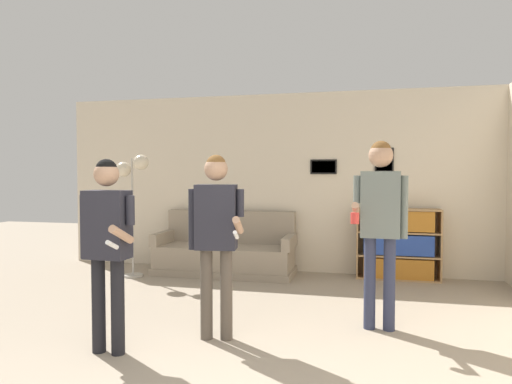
{
  "coord_description": "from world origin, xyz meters",
  "views": [
    {
      "loc": [
        0.81,
        -2.07,
        1.48
      ],
      "look_at": [
        -0.24,
        2.39,
        1.3
      ],
      "focal_mm": 32.0,
      "sensor_mm": 36.0,
      "label": 1
    }
  ],
  "objects_px": {
    "floor_lamp": "(132,179)",
    "person_player_foreground_center": "(216,227)",
    "bookshelf": "(398,244)",
    "drinking_cup": "(391,205)",
    "person_watcher_holding_cup": "(380,212)",
    "couch": "(225,253)",
    "person_player_foreground_left": "(107,235)"
  },
  "relations": [
    {
      "from": "floor_lamp",
      "to": "person_player_foreground_left",
      "type": "distance_m",
      "value": 2.91
    },
    {
      "from": "drinking_cup",
      "to": "couch",
      "type": "bearing_deg",
      "value": -175.34
    },
    {
      "from": "floor_lamp",
      "to": "bookshelf",
      "type": "bearing_deg",
      "value": 10.79
    },
    {
      "from": "floor_lamp",
      "to": "person_watcher_holding_cup",
      "type": "xyz_separation_m",
      "value": [
        3.39,
        -1.51,
        -0.29
      ]
    },
    {
      "from": "floor_lamp",
      "to": "couch",
      "type": "bearing_deg",
      "value": 22.59
    },
    {
      "from": "drinking_cup",
      "to": "person_watcher_holding_cup",
      "type": "bearing_deg",
      "value": -95.8
    },
    {
      "from": "couch",
      "to": "person_watcher_holding_cup",
      "type": "xyz_separation_m",
      "value": [
        2.15,
        -2.03,
        0.82
      ]
    },
    {
      "from": "floor_lamp",
      "to": "drinking_cup",
      "type": "relative_size",
      "value": 17.97
    },
    {
      "from": "couch",
      "to": "person_player_foreground_left",
      "type": "distance_m",
      "value": 3.21
    },
    {
      "from": "bookshelf",
      "to": "person_player_foreground_left",
      "type": "bearing_deg",
      "value": -127.16
    },
    {
      "from": "person_watcher_holding_cup",
      "to": "floor_lamp",
      "type": "bearing_deg",
      "value": 155.92
    },
    {
      "from": "floor_lamp",
      "to": "drinking_cup",
      "type": "bearing_deg",
      "value": 11.09
    },
    {
      "from": "person_player_foreground_left",
      "to": "person_player_foreground_center",
      "type": "distance_m",
      "value": 0.92
    },
    {
      "from": "floor_lamp",
      "to": "person_player_foreground_center",
      "type": "bearing_deg",
      "value": -47.16
    },
    {
      "from": "bookshelf",
      "to": "couch",
      "type": "bearing_deg",
      "value": -175.53
    },
    {
      "from": "bookshelf",
      "to": "person_player_foreground_center",
      "type": "height_order",
      "value": "person_player_foreground_center"
    },
    {
      "from": "drinking_cup",
      "to": "bookshelf",
      "type": "bearing_deg",
      "value": -0.16
    },
    {
      "from": "bookshelf",
      "to": "floor_lamp",
      "type": "bearing_deg",
      "value": -169.21
    },
    {
      "from": "floor_lamp",
      "to": "person_watcher_holding_cup",
      "type": "relative_size",
      "value": 0.98
    },
    {
      "from": "floor_lamp",
      "to": "person_player_foreground_left",
      "type": "xyz_separation_m",
      "value": [
        1.19,
        -2.62,
        -0.43
      ]
    },
    {
      "from": "bookshelf",
      "to": "drinking_cup",
      "type": "relative_size",
      "value": 11.65
    },
    {
      "from": "person_player_foreground_center",
      "to": "drinking_cup",
      "type": "distance_m",
      "value": 3.27
    },
    {
      "from": "floor_lamp",
      "to": "person_player_foreground_center",
      "type": "relative_size",
      "value": 1.06
    },
    {
      "from": "bookshelf",
      "to": "person_player_foreground_center",
      "type": "bearing_deg",
      "value": -121.87
    },
    {
      "from": "bookshelf",
      "to": "drinking_cup",
      "type": "xyz_separation_m",
      "value": [
        -0.1,
        0.0,
        0.55
      ]
    },
    {
      "from": "drinking_cup",
      "to": "person_player_foreground_left",
      "type": "bearing_deg",
      "value": -126.07
    },
    {
      "from": "floor_lamp",
      "to": "person_watcher_holding_cup",
      "type": "distance_m",
      "value": 3.72
    },
    {
      "from": "person_player_foreground_left",
      "to": "person_watcher_holding_cup",
      "type": "relative_size",
      "value": 0.89
    },
    {
      "from": "person_player_foreground_center",
      "to": "floor_lamp",
      "type": "bearing_deg",
      "value": 132.84
    },
    {
      "from": "person_player_foreground_center",
      "to": "bookshelf",
      "type": "bearing_deg",
      "value": 58.13
    },
    {
      "from": "couch",
      "to": "person_watcher_holding_cup",
      "type": "height_order",
      "value": "person_watcher_holding_cup"
    },
    {
      "from": "couch",
      "to": "bookshelf",
      "type": "height_order",
      "value": "bookshelf"
    }
  ]
}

